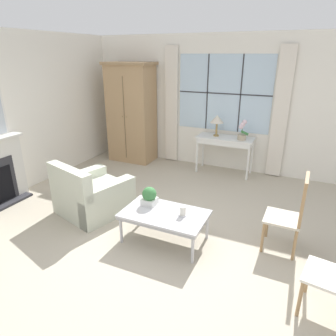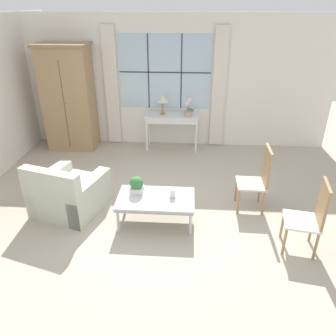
# 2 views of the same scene
# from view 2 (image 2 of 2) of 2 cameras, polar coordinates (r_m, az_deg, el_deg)

# --- Properties ---
(ground_plane) EXTENTS (14.00, 14.00, 0.00)m
(ground_plane) POSITION_cam_2_polar(r_m,az_deg,el_deg) (5.12, -3.11, -8.51)
(ground_plane) COLOR #B2A893
(wall_back_windowed) EXTENTS (7.20, 0.14, 2.80)m
(wall_back_windowed) POSITION_cam_2_polar(r_m,az_deg,el_deg) (7.35, -0.53, 14.63)
(wall_back_windowed) COLOR white
(wall_back_windowed) RESTS_ON ground_plane
(armoire) EXTENTS (1.09, 0.67, 2.24)m
(armoire) POSITION_cam_2_polar(r_m,az_deg,el_deg) (7.49, -16.87, 11.57)
(armoire) COLOR tan
(armoire) RESTS_ON ground_plane
(console_table) EXTENTS (1.16, 0.49, 0.78)m
(console_table) POSITION_cam_2_polar(r_m,az_deg,el_deg) (7.20, 0.69, 8.55)
(console_table) COLOR white
(console_table) RESTS_ON ground_plane
(table_lamp) EXTENTS (0.28, 0.28, 0.44)m
(table_lamp) POSITION_cam_2_polar(r_m,az_deg,el_deg) (7.11, -0.97, 11.98)
(table_lamp) COLOR #9E7F47
(table_lamp) RESTS_ON console_table
(potted_orchid) EXTENTS (0.22, 0.17, 0.41)m
(potted_orchid) POSITION_cam_2_polar(r_m,az_deg,el_deg) (7.07, 3.50, 10.33)
(potted_orchid) COLOR tan
(potted_orchid) RESTS_ON console_table
(armchair_upholstered) EXTENTS (1.17, 1.19, 0.86)m
(armchair_upholstered) POSITION_cam_2_polar(r_m,az_deg,el_deg) (5.36, -16.84, -4.38)
(armchair_upholstered) COLOR beige
(armchair_upholstered) RESTS_ON ground_plane
(side_chair_wooden) EXTENTS (0.45, 0.45, 1.05)m
(side_chair_wooden) POSITION_cam_2_polar(r_m,az_deg,el_deg) (5.21, 15.55, -1.42)
(side_chair_wooden) COLOR beige
(side_chair_wooden) RESTS_ON ground_plane
(accent_chair_wooden) EXTENTS (0.51, 0.51, 1.01)m
(accent_chair_wooden) POSITION_cam_2_polar(r_m,az_deg,el_deg) (4.58, 23.76, -7.38)
(accent_chair_wooden) COLOR white
(accent_chair_wooden) RESTS_ON ground_plane
(coffee_table) EXTENTS (1.12, 0.68, 0.43)m
(coffee_table) POSITION_cam_2_polar(r_m,az_deg,el_deg) (4.80, -2.14, -5.60)
(coffee_table) COLOR #BCBCC1
(coffee_table) RESTS_ON ground_plane
(potted_plant_small) EXTENTS (0.20, 0.20, 0.26)m
(potted_plant_small) POSITION_cam_2_polar(r_m,az_deg,el_deg) (4.86, -5.48, -2.95)
(potted_plant_small) COLOR white
(potted_plant_small) RESTS_ON coffee_table
(pillar_candle) EXTENTS (0.11, 0.11, 0.15)m
(pillar_candle) POSITION_cam_2_polar(r_m,az_deg,el_deg) (4.76, 0.83, -4.42)
(pillar_candle) COLOR silver
(pillar_candle) RESTS_ON coffee_table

